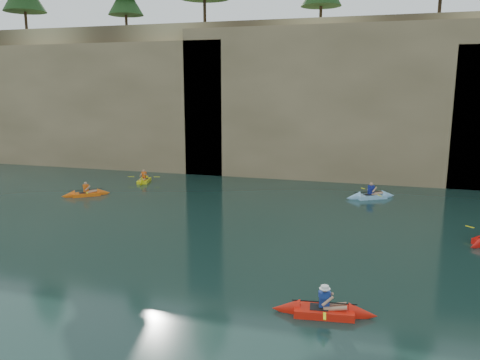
# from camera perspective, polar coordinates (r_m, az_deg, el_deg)

# --- Properties ---
(ground) EXTENTS (160.00, 160.00, 0.00)m
(ground) POSITION_cam_1_polar(r_m,az_deg,el_deg) (14.61, -2.74, -16.57)
(ground) COLOR black
(ground) RESTS_ON ground
(cliff) EXTENTS (70.00, 16.00, 12.00)m
(cliff) POSITION_cam_1_polar(r_m,az_deg,el_deg) (42.40, 10.67, 10.10)
(cliff) COLOR tan
(cliff) RESTS_ON ground
(cliff_slab_west) EXTENTS (26.00, 2.40, 10.56)m
(cliff_slab_west) POSITION_cam_1_polar(r_m,az_deg,el_deg) (42.43, -18.84, 8.72)
(cliff_slab_west) COLOR #9D855F
(cliff_slab_west) RESTS_ON ground
(cliff_slab_center) EXTENTS (24.00, 2.40, 11.40)m
(cliff_slab_center) POSITION_cam_1_polar(r_m,az_deg,el_deg) (34.87, 12.72, 9.27)
(cliff_slab_center) COLOR #9D855F
(cliff_slab_center) RESTS_ON ground
(sea_cave_west) EXTENTS (4.50, 1.00, 4.00)m
(sea_cave_west) POSITION_cam_1_polar(r_m,az_deg,el_deg) (41.03, -16.76, 4.16)
(sea_cave_west) COLOR black
(sea_cave_west) RESTS_ON ground
(sea_cave_center) EXTENTS (3.50, 1.00, 3.20)m
(sea_cave_center) POSITION_cam_1_polar(r_m,az_deg,el_deg) (35.50, 2.65, 2.92)
(sea_cave_center) COLOR black
(sea_cave_center) RESTS_ON ground
(sea_cave_east) EXTENTS (5.00, 1.00, 4.50)m
(sea_cave_east) POSITION_cam_1_polar(r_m,az_deg,el_deg) (34.92, 25.61, 2.74)
(sea_cave_east) COLOR black
(sea_cave_east) RESTS_ON ground
(main_kayaker) EXTENTS (3.24, 2.17, 1.18)m
(main_kayaker) POSITION_cam_1_polar(r_m,az_deg,el_deg) (14.96, 10.20, -15.37)
(main_kayaker) COLOR red
(main_kayaker) RESTS_ON ground
(kayaker_orange) EXTENTS (2.75, 2.37, 1.13)m
(kayaker_orange) POSITION_cam_1_polar(r_m,az_deg,el_deg) (31.14, -18.24, -1.60)
(kayaker_orange) COLOR orange
(kayaker_orange) RESTS_ON ground
(kayaker_yellow) EXTENTS (2.23, 2.89, 1.15)m
(kayaker_yellow) POSITION_cam_1_polar(r_m,az_deg,el_deg) (34.47, -11.61, -0.02)
(kayaker_yellow) COLOR yellow
(kayaker_yellow) RESTS_ON ground
(kayaker_ltblue_mid) EXTENTS (3.23, 2.30, 1.25)m
(kayaker_ltblue_mid) POSITION_cam_1_polar(r_m,az_deg,el_deg) (30.03, 15.65, -1.88)
(kayaker_ltblue_mid) COLOR #96D2FC
(kayaker_ltblue_mid) RESTS_ON ground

